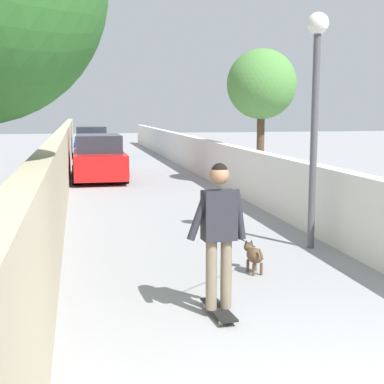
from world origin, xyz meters
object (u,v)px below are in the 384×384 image
dog (254,254)px  car_far (91,142)px  car_near (99,159)px  skateboard (218,310)px  tree_right_mid (262,85)px  person_skateboarder (219,225)px  lamp_post (316,88)px

dog → car_far: 21.44m
car_near → car_far: bearing=-0.0°
skateboard → car_far: 22.89m
tree_right_mid → skateboard: bearing=158.6°
car_far → person_skateboarder: bearing=-177.9°
dog → car_near: bearing=8.7°
person_skateboarder → car_near: size_ratio=0.40×
person_skateboarder → dog: person_skateboarder is taller
lamp_post → skateboard: 4.47m
lamp_post → skateboard: lamp_post is taller
tree_right_mid → lamp_post: bearing=167.1°
lamp_post → car_far: bearing=9.0°
dog → person_skateboarder: bearing=148.4°
lamp_post → car_far: 20.53m
lamp_post → car_far: lamp_post is taller
tree_right_mid → car_far: tree_right_mid is taller
person_skateboarder → car_far: person_skateboarder is taller
dog → car_far: (21.36, 1.77, 0.44)m
skateboard → person_skateboarder: size_ratio=0.48×
lamp_post → car_near: size_ratio=0.92×
lamp_post → dog: lamp_post is taller
skateboard → car_near: car_near is taller
lamp_post → car_near: 11.05m
tree_right_mid → car_near: size_ratio=1.00×
tree_right_mid → skateboard: size_ratio=5.27×
lamp_post → skateboard: size_ratio=4.86×
tree_right_mid → car_near: bearing=64.4°
car_far → car_near: bearing=180.0°
dog → tree_right_mid: bearing=-19.6°
skateboard → dog: bearing=-31.6°
dog → car_far: bearing=4.7°
person_skateboarder → dog: 1.94m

